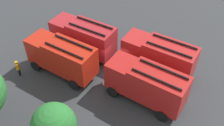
{
  "coord_description": "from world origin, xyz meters",
  "views": [
    {
      "loc": [
        -7.49,
        17.0,
        18.16
      ],
      "look_at": [
        0.0,
        0.0,
        1.4
      ],
      "focal_mm": 41.3,
      "sensor_mm": 36.0,
      "label": 1
    }
  ],
  "objects_px": {
    "traffic_cone_0": "(162,57)",
    "fire_truck_3": "(62,56)",
    "fire_truck_1": "(83,36)",
    "traffic_cone_2": "(140,50)",
    "fire_truck_2": "(146,83)",
    "firefighter_0": "(18,68)",
    "tree_1": "(54,125)",
    "traffic_cone_1": "(151,47)",
    "fire_truck_0": "(159,55)"
  },
  "relations": [
    {
      "from": "fire_truck_1",
      "to": "fire_truck_3",
      "type": "relative_size",
      "value": 1.0
    },
    {
      "from": "firefighter_0",
      "to": "fire_truck_1",
      "type": "bearing_deg",
      "value": -155.09
    },
    {
      "from": "firefighter_0",
      "to": "traffic_cone_2",
      "type": "height_order",
      "value": "firefighter_0"
    },
    {
      "from": "traffic_cone_0",
      "to": "fire_truck_0",
      "type": "bearing_deg",
      "value": 91.01
    },
    {
      "from": "traffic_cone_2",
      "to": "fire_truck_0",
      "type": "bearing_deg",
      "value": 139.29
    },
    {
      "from": "fire_truck_1",
      "to": "traffic_cone_0",
      "type": "bearing_deg",
      "value": -157.86
    },
    {
      "from": "tree_1",
      "to": "traffic_cone_2",
      "type": "relative_size",
      "value": 6.83
    },
    {
      "from": "fire_truck_1",
      "to": "traffic_cone_1",
      "type": "xyz_separation_m",
      "value": [
        -6.57,
        -3.4,
        -1.8
      ]
    },
    {
      "from": "fire_truck_2",
      "to": "firefighter_0",
      "type": "height_order",
      "value": "fire_truck_2"
    },
    {
      "from": "fire_truck_3",
      "to": "fire_truck_0",
      "type": "bearing_deg",
      "value": -147.47
    },
    {
      "from": "fire_truck_0",
      "to": "traffic_cone_1",
      "type": "bearing_deg",
      "value": -56.11
    },
    {
      "from": "fire_truck_0",
      "to": "traffic_cone_0",
      "type": "bearing_deg",
      "value": -80.92
    },
    {
      "from": "firefighter_0",
      "to": "tree_1",
      "type": "relative_size",
      "value": 0.35
    },
    {
      "from": "traffic_cone_0",
      "to": "traffic_cone_1",
      "type": "relative_size",
      "value": 0.94
    },
    {
      "from": "fire_truck_1",
      "to": "fire_truck_2",
      "type": "distance_m",
      "value": 9.01
    },
    {
      "from": "fire_truck_0",
      "to": "traffic_cone_2",
      "type": "xyz_separation_m",
      "value": [
        2.58,
        -2.22,
        -1.8
      ]
    },
    {
      "from": "fire_truck_1",
      "to": "fire_truck_2",
      "type": "bearing_deg",
      "value": 162.42
    },
    {
      "from": "fire_truck_1",
      "to": "traffic_cone_2",
      "type": "height_order",
      "value": "fire_truck_1"
    },
    {
      "from": "firefighter_0",
      "to": "tree_1",
      "type": "bearing_deg",
      "value": 117.56
    },
    {
      "from": "fire_truck_2",
      "to": "traffic_cone_0",
      "type": "xyz_separation_m",
      "value": [
        0.08,
        -5.94,
        -1.83
      ]
    },
    {
      "from": "traffic_cone_0",
      "to": "fire_truck_3",
      "type": "bearing_deg",
      "value": 34.63
    },
    {
      "from": "fire_truck_2",
      "to": "traffic_cone_1",
      "type": "height_order",
      "value": "fire_truck_2"
    },
    {
      "from": "fire_truck_0",
      "to": "tree_1",
      "type": "bearing_deg",
      "value": 77.5
    },
    {
      "from": "fire_truck_0",
      "to": "tree_1",
      "type": "relative_size",
      "value": 1.53
    },
    {
      "from": "tree_1",
      "to": "traffic_cone_0",
      "type": "bearing_deg",
      "value": -107.59
    },
    {
      "from": "tree_1",
      "to": "fire_truck_1",
      "type": "bearing_deg",
      "value": -70.82
    },
    {
      "from": "fire_truck_0",
      "to": "fire_truck_3",
      "type": "relative_size",
      "value": 1.0
    },
    {
      "from": "traffic_cone_0",
      "to": "firefighter_0",
      "type": "bearing_deg",
      "value": 32.65
    },
    {
      "from": "fire_truck_3",
      "to": "traffic_cone_2",
      "type": "bearing_deg",
      "value": -126.04
    },
    {
      "from": "fire_truck_1",
      "to": "traffic_cone_2",
      "type": "distance_m",
      "value": 6.31
    },
    {
      "from": "fire_truck_1",
      "to": "traffic_cone_0",
      "type": "relative_size",
      "value": 11.4
    },
    {
      "from": "fire_truck_2",
      "to": "fire_truck_3",
      "type": "xyz_separation_m",
      "value": [
        8.51,
        -0.11,
        0.0
      ]
    },
    {
      "from": "traffic_cone_0",
      "to": "traffic_cone_1",
      "type": "distance_m",
      "value": 1.98
    },
    {
      "from": "fire_truck_3",
      "to": "traffic_cone_1",
      "type": "relative_size",
      "value": 10.71
    },
    {
      "from": "firefighter_0",
      "to": "traffic_cone_2",
      "type": "xyz_separation_m",
      "value": [
        -9.78,
        -8.15,
        -0.62
      ]
    },
    {
      "from": "fire_truck_0",
      "to": "fire_truck_1",
      "type": "xyz_separation_m",
      "value": [
        8.13,
        0.18,
        0.0
      ]
    },
    {
      "from": "traffic_cone_1",
      "to": "traffic_cone_2",
      "type": "relative_size",
      "value": 0.97
    },
    {
      "from": "fire_truck_3",
      "to": "traffic_cone_1",
      "type": "distance_m",
      "value": 10.06
    },
    {
      "from": "fire_truck_1",
      "to": "firefighter_0",
      "type": "bearing_deg",
      "value": 60.99
    },
    {
      "from": "fire_truck_0",
      "to": "fire_truck_2",
      "type": "xyz_separation_m",
      "value": [
        -0.04,
        3.97,
        0.0
      ]
    },
    {
      "from": "firefighter_0",
      "to": "traffic_cone_0",
      "type": "xyz_separation_m",
      "value": [
        -12.33,
        -7.9,
        -0.65
      ]
    },
    {
      "from": "tree_1",
      "to": "traffic_cone_2",
      "type": "distance_m",
      "value": 13.97
    },
    {
      "from": "fire_truck_3",
      "to": "traffic_cone_1",
      "type": "bearing_deg",
      "value": -126.25
    },
    {
      "from": "fire_truck_1",
      "to": "fire_truck_3",
      "type": "bearing_deg",
      "value": 92.1
    },
    {
      "from": "tree_1",
      "to": "fire_truck_3",
      "type": "bearing_deg",
      "value": -60.58
    },
    {
      "from": "fire_truck_3",
      "to": "firefighter_0",
      "type": "bearing_deg",
      "value": 36.09
    },
    {
      "from": "fire_truck_1",
      "to": "traffic_cone_0",
      "type": "distance_m",
      "value": 8.58
    },
    {
      "from": "fire_truck_0",
      "to": "traffic_cone_1",
      "type": "xyz_separation_m",
      "value": [
        1.56,
        -3.22,
        -1.8
      ]
    },
    {
      "from": "fire_truck_3",
      "to": "fire_truck_2",
      "type": "bearing_deg",
      "value": -172.72
    },
    {
      "from": "fire_truck_0",
      "to": "tree_1",
      "type": "height_order",
      "value": "tree_1"
    }
  ]
}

